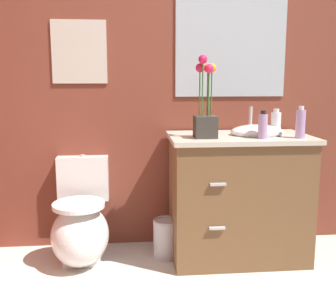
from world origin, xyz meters
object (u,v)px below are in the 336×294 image
(trash_bin, at_px, (166,238))
(lotion_bottle, at_px, (300,123))
(vanity_cabinet, at_px, (238,195))
(flower_vase, at_px, (206,112))
(hand_wash_bottle, at_px, (263,126))
(toilet, at_px, (81,226))
(soap_bottle, at_px, (276,123))
(wall_mirror, at_px, (231,47))
(wall_poster, at_px, (79,52))

(trash_bin, bearing_deg, lotion_bottle, -12.68)
(vanity_cabinet, bearing_deg, flower_vase, -160.81)
(lotion_bottle, xyz_separation_m, trash_bin, (-0.84, 0.19, -0.81))
(lotion_bottle, bearing_deg, hand_wash_bottle, -179.15)
(toilet, height_order, soap_bottle, soap_bottle)
(vanity_cabinet, distance_m, lotion_bottle, 0.64)
(flower_vase, bearing_deg, soap_bottle, 12.66)
(toilet, height_order, flower_vase, flower_vase)
(wall_mirror, bearing_deg, lotion_bottle, -52.51)
(vanity_cabinet, relative_size, lotion_bottle, 5.10)
(wall_poster, bearing_deg, toilet, -90.00)
(soap_bottle, bearing_deg, flower_vase, -167.34)
(soap_bottle, bearing_deg, toilet, 179.97)
(toilet, distance_m, wall_mirror, 1.64)
(wall_poster, bearing_deg, soap_bottle, -11.43)
(wall_poster, relative_size, wall_mirror, 0.54)
(soap_bottle, xyz_separation_m, wall_mirror, (-0.26, 0.27, 0.52))
(soap_bottle, height_order, hand_wash_bottle, hand_wash_bottle)
(flower_vase, bearing_deg, wall_mirror, 56.84)
(lotion_bottle, relative_size, trash_bin, 0.75)
(flower_vase, relative_size, hand_wash_bottle, 2.92)
(wall_mirror, bearing_deg, trash_bin, -151.57)
(vanity_cabinet, relative_size, soap_bottle, 5.98)
(toilet, relative_size, flower_vase, 1.33)
(soap_bottle, xyz_separation_m, trash_bin, (-0.75, 0.00, -0.80))
(vanity_cabinet, distance_m, trash_bin, 0.58)
(trash_bin, xyz_separation_m, wall_mirror, (0.49, 0.27, 1.31))
(lotion_bottle, height_order, wall_poster, wall_poster)
(flower_vase, xyz_separation_m, lotion_bottle, (0.60, -0.07, -0.07))
(hand_wash_bottle, bearing_deg, wall_mirror, 102.57)
(toilet, distance_m, trash_bin, 0.59)
(trash_bin, height_order, wall_poster, wall_poster)
(hand_wash_bottle, xyz_separation_m, trash_bin, (-0.59, 0.19, -0.80))
(vanity_cabinet, xyz_separation_m, hand_wash_bottle, (0.10, -0.16, 0.50))
(hand_wash_bottle, bearing_deg, flower_vase, 167.83)
(wall_poster, bearing_deg, flower_vase, -24.93)
(toilet, bearing_deg, lotion_bottle, -7.48)
(lotion_bottle, xyz_separation_m, hand_wash_bottle, (-0.25, -0.00, -0.01))
(toilet, xyz_separation_m, wall_poster, (0.00, 0.27, 1.17))
(vanity_cabinet, bearing_deg, wall_mirror, 90.53)
(vanity_cabinet, height_order, hand_wash_bottle, vanity_cabinet)
(vanity_cabinet, distance_m, soap_bottle, 0.56)
(hand_wash_bottle, distance_m, wall_poster, 1.35)
(hand_wash_bottle, bearing_deg, toilet, 170.80)
(toilet, distance_m, vanity_cabinet, 1.09)
(toilet, bearing_deg, hand_wash_bottle, -9.20)
(soap_bottle, relative_size, lotion_bottle, 0.85)
(vanity_cabinet, relative_size, trash_bin, 3.81)
(toilet, height_order, wall_mirror, wall_mirror)
(wall_mirror, bearing_deg, toilet, -165.97)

